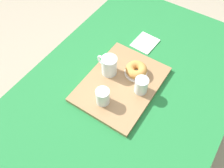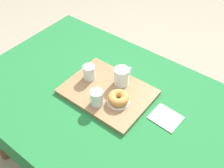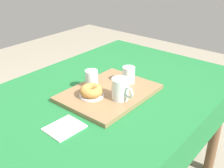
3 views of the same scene
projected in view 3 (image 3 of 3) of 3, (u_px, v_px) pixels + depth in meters
dining_table at (102, 108)px, 1.38m from camera, size 1.47×0.96×0.73m
serving_tray at (109, 93)px, 1.33m from camera, size 0.45×0.34×0.02m
tea_mug_left at (120, 90)px, 1.24m from camera, size 0.08×0.12×0.10m
water_glass_near at (92, 79)px, 1.36m from camera, size 0.06×0.06×0.08m
water_glass_far at (129, 76)px, 1.39m from camera, size 0.06×0.06×0.08m
donut_plate_left at (91, 95)px, 1.28m from camera, size 0.11×0.11×0.01m
sugar_donut_left at (91, 91)px, 1.27m from camera, size 0.11×0.11×0.04m
paper_napkin at (65, 128)px, 1.08m from camera, size 0.15×0.13×0.01m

